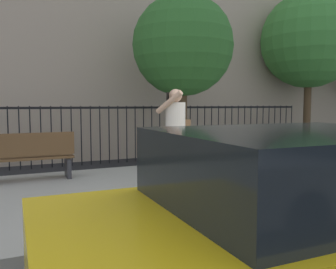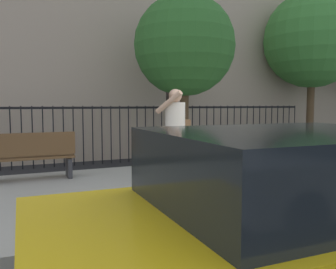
{
  "view_description": "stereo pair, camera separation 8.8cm",
  "coord_description": "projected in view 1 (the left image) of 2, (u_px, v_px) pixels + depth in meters",
  "views": [
    {
      "loc": [
        -3.28,
        -3.67,
        1.64
      ],
      "look_at": [
        -0.62,
        2.05,
        1.1
      ],
      "focal_mm": 37.94,
      "sensor_mm": 36.0,
      "label": 1
    },
    {
      "loc": [
        -3.2,
        -3.71,
        1.64
      ],
      "look_at": [
        -0.62,
        2.05,
        1.1
      ],
      "focal_mm": 37.94,
      "sensor_mm": 36.0,
      "label": 2
    }
  ],
  "objects": [
    {
      "name": "ground_plane",
      "position": [
        273.0,
        225.0,
        4.83
      ],
      "size": [
        60.0,
        60.0,
        0.0
      ],
      "primitive_type": "plane",
      "color": "black"
    },
    {
      "name": "sidewalk",
      "position": [
        194.0,
        186.0,
        6.81
      ],
      "size": [
        28.0,
        4.4,
        0.15
      ],
      "primitive_type": "cube",
      "color": "#9E9B93",
      "rests_on": "ground"
    },
    {
      "name": "iron_fence",
      "position": [
        131.0,
        126.0,
        10.08
      ],
      "size": [
        12.03,
        0.04,
        1.6
      ],
      "color": "black",
      "rests_on": "ground"
    },
    {
      "name": "taxi_yellow",
      "position": [
        312.0,
        226.0,
        2.74
      ],
      "size": [
        4.24,
        1.94,
        1.45
      ],
      "color": "yellow",
      "rests_on": "ground"
    },
    {
      "name": "pedestrian_on_phone",
      "position": [
        176.0,
        132.0,
        6.08
      ],
      "size": [
        0.72,
        0.63,
        1.75
      ],
      "color": "tan",
      "rests_on": "sidewalk"
    },
    {
      "name": "street_bench",
      "position": [
        31.0,
        156.0,
        6.86
      ],
      "size": [
        1.6,
        0.45,
        0.95
      ],
      "color": "brown",
      "rests_on": "sidewalk"
    },
    {
      "name": "street_tree_near",
      "position": [
        183.0,
        46.0,
        9.11
      ],
      "size": [
        2.6,
        2.6,
        4.45
      ],
      "color": "#4C3823",
      "rests_on": "ground"
    },
    {
      "name": "street_tree_mid",
      "position": [
        309.0,
        40.0,
        11.91
      ],
      "size": [
        3.22,
        3.22,
        5.42
      ],
      "color": "#4C3823",
      "rests_on": "ground"
    }
  ]
}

